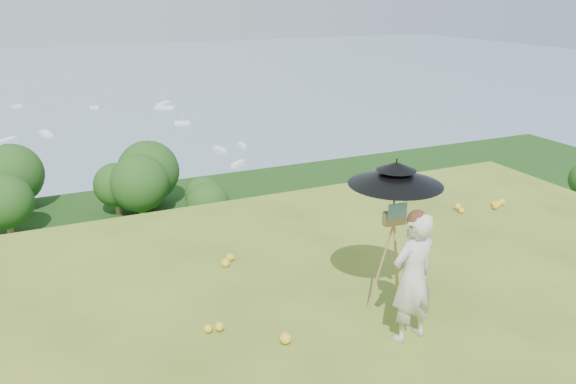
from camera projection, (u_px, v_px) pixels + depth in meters
name	position (u px, v px, depth m)	size (l,w,h in m)	color
shoreline_tier	(87.00, 284.00, 81.42)	(170.00, 28.00, 8.00)	#726B5B
bay_water	(45.00, 94.00, 222.61)	(700.00, 700.00, 0.00)	#7188A2
slope_trees	(107.00, 273.00, 39.98)	(110.00, 50.00, 6.00)	#204715
harbor_town	(81.00, 243.00, 79.24)	(110.00, 22.00, 5.00)	silver
moored_boats	(4.00, 141.00, 149.76)	(140.00, 140.00, 0.70)	white
painter	(413.00, 278.00, 6.37)	(0.58, 0.38, 1.60)	beige
field_easel	(392.00, 258.00, 6.95)	(0.57, 0.57, 1.49)	#A06743
sun_umbrella	(395.00, 191.00, 6.68)	(1.13, 1.13, 0.80)	black
painter_cap	(418.00, 216.00, 6.11)	(0.22, 0.26, 0.10)	#CA6F77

